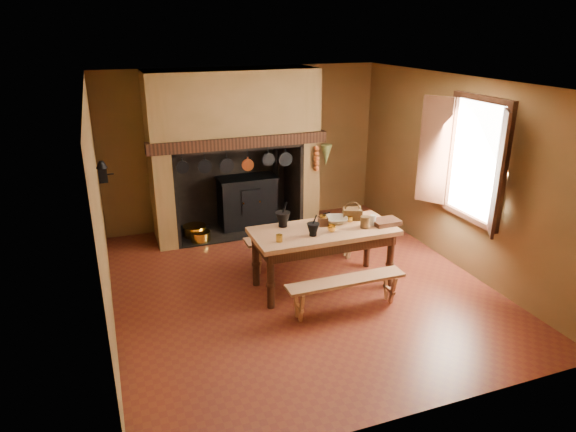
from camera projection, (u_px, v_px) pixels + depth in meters
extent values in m
plane|color=maroon|center=(299.00, 286.00, 7.25)|extent=(5.50, 5.50, 0.00)
plane|color=silver|center=(301.00, 82.00, 6.27)|extent=(5.50, 5.50, 0.00)
cube|color=brown|center=(244.00, 147.00, 9.17)|extent=(5.00, 0.02, 2.80)
cube|color=brown|center=(100.00, 214.00, 5.94)|extent=(0.02, 5.50, 2.80)
cube|color=brown|center=(458.00, 173.00, 7.57)|extent=(0.02, 5.50, 2.80)
cube|color=brown|center=(420.00, 284.00, 4.34)|extent=(5.00, 0.02, 2.80)
cube|color=brown|center=(159.00, 161.00, 8.27)|extent=(0.30, 0.90, 2.80)
cube|color=brown|center=(302.00, 148.00, 9.08)|extent=(0.30, 0.90, 2.80)
cube|color=brown|center=(232.00, 106.00, 8.40)|extent=(2.20, 0.90, 1.20)
cube|color=#32190E|center=(240.00, 142.00, 8.23)|extent=(2.95, 0.22, 0.18)
cube|color=black|center=(229.00, 182.00, 9.26)|extent=(2.20, 0.06, 1.60)
cube|color=black|center=(237.00, 230.00, 9.17)|extent=(2.20, 0.90, 0.02)
cube|color=black|center=(247.00, 203.00, 9.23)|extent=(1.00, 0.50, 0.90)
cube|color=black|center=(247.00, 178.00, 9.04)|extent=(1.04, 0.54, 0.04)
cube|color=black|center=(251.00, 202.00, 8.96)|extent=(0.35, 0.02, 0.45)
cylinder|color=black|center=(276.00, 157.00, 9.12)|extent=(0.10, 0.10, 0.70)
cylinder|color=gold|center=(243.00, 203.00, 8.90)|extent=(0.03, 0.03, 0.03)
cylinder|color=gold|center=(260.00, 201.00, 8.99)|extent=(0.03, 0.03, 0.03)
cylinder|color=gold|center=(195.00, 231.00, 8.89)|extent=(0.40, 0.40, 0.20)
cylinder|color=gold|center=(200.00, 236.00, 8.69)|extent=(0.34, 0.34, 0.18)
cube|color=black|center=(182.00, 232.00, 8.92)|extent=(0.18, 0.18, 0.16)
cone|color=#515B2B|center=(326.00, 155.00, 8.72)|extent=(0.20, 0.20, 0.35)
cube|color=white|center=(477.00, 160.00, 7.10)|extent=(0.02, 1.00, 1.60)
cube|color=#3E2013|center=(484.00, 98.00, 6.80)|extent=(0.08, 1.16, 0.08)
cube|color=#3E2013|center=(468.00, 217.00, 7.39)|extent=(0.08, 1.16, 0.08)
cube|color=#3E2013|center=(499.00, 174.00, 6.43)|extent=(0.29, 0.39, 1.60)
cube|color=#3E2013|center=(434.00, 151.00, 7.63)|extent=(0.29, 0.39, 1.60)
cube|color=black|center=(103.00, 175.00, 7.31)|extent=(0.12, 0.12, 0.22)
cone|color=black|center=(101.00, 165.00, 7.26)|extent=(0.16, 0.16, 0.10)
cylinder|color=black|center=(109.00, 174.00, 7.34)|extent=(0.12, 0.02, 0.02)
cube|color=tan|center=(324.00, 231.00, 6.98)|extent=(1.97, 0.88, 0.07)
cube|color=#3E2013|center=(323.00, 239.00, 7.02)|extent=(1.84, 0.74, 0.15)
cylinder|color=#3E2013|center=(271.00, 280.00, 6.56)|extent=(0.10, 0.10, 0.79)
cylinder|color=#3E2013|center=(390.00, 260.00, 7.12)|extent=(0.10, 0.10, 0.79)
cylinder|color=#3E2013|center=(256.00, 260.00, 7.13)|extent=(0.10, 0.10, 0.79)
cylinder|color=#3E2013|center=(367.00, 242.00, 7.70)|extent=(0.10, 0.10, 0.79)
cube|color=tan|center=(346.00, 281.00, 6.48)|extent=(1.58, 0.28, 0.04)
cube|color=tan|center=(304.00, 235.00, 7.73)|extent=(1.81, 0.32, 0.05)
cylinder|color=black|center=(283.00, 225.00, 7.05)|extent=(0.12, 0.12, 0.04)
cone|color=black|center=(283.00, 218.00, 7.01)|extent=(0.21, 0.21, 0.17)
cylinder|color=black|center=(284.00, 208.00, 6.97)|extent=(0.08, 0.03, 0.17)
cylinder|color=black|center=(313.00, 234.00, 6.75)|extent=(0.10, 0.10, 0.03)
cone|color=black|center=(313.00, 228.00, 6.72)|extent=(0.17, 0.17, 0.14)
cylinder|color=black|center=(315.00, 220.00, 6.68)|extent=(0.07, 0.04, 0.14)
cube|color=#3E2013|center=(323.00, 221.00, 7.07)|extent=(0.14, 0.14, 0.12)
cylinder|color=gold|center=(323.00, 216.00, 7.04)|extent=(0.09, 0.09, 0.03)
cylinder|color=black|center=(327.00, 213.00, 7.05)|extent=(0.10, 0.03, 0.03)
cylinder|color=gold|center=(279.00, 238.00, 6.55)|extent=(0.10, 0.10, 0.09)
cylinder|color=gold|center=(350.00, 219.00, 7.21)|extent=(0.07, 0.07, 0.08)
imported|color=#BAB08F|center=(336.00, 220.00, 7.19)|extent=(0.38, 0.38, 0.08)
cylinder|color=#50361D|center=(365.00, 222.00, 6.99)|extent=(0.15, 0.15, 0.16)
cylinder|color=beige|center=(373.00, 220.00, 7.08)|extent=(0.09, 0.09, 0.15)
cube|color=#513218|center=(352.00, 214.00, 7.32)|extent=(0.32, 0.28, 0.15)
torus|color=#513218|center=(353.00, 209.00, 7.29)|extent=(0.21, 0.10, 0.21)
cube|color=#3E2013|center=(386.00, 222.00, 7.13)|extent=(0.38, 0.28, 0.06)
imported|color=gold|center=(332.00, 228.00, 6.87)|extent=(0.14, 0.14, 0.09)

